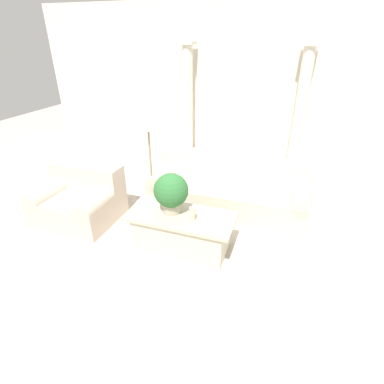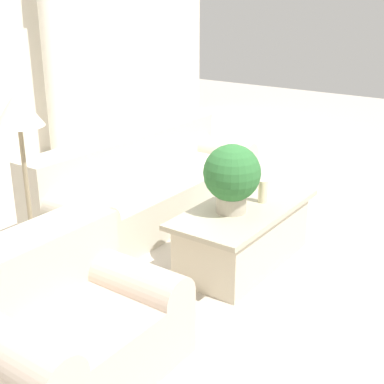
{
  "view_description": "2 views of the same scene",
  "coord_description": "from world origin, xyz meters",
  "views": [
    {
      "loc": [
        1.27,
        -3.47,
        2.53
      ],
      "look_at": [
        0.05,
        0.02,
        0.58
      ],
      "focal_mm": 28.0,
      "sensor_mm": 36.0,
      "label": 1
    },
    {
      "loc": [
        -3.34,
        -2.4,
        2.08
      ],
      "look_at": [
        -0.05,
        -0.06,
        0.57
      ],
      "focal_mm": 50.0,
      "sensor_mm": 36.0,
      "label": 2
    }
  ],
  "objects": [
    {
      "name": "floor_lamp",
      "position": [
        -0.98,
        0.81,
        1.2
      ],
      "size": [
        0.36,
        0.36,
        1.43
      ],
      "color": "gray",
      "rests_on": "ground_plane"
    },
    {
      "name": "column_right",
      "position": [
        1.31,
        3.13,
        1.23
      ],
      "size": [
        0.33,
        0.33,
        2.41
      ],
      "color": "silver",
      "rests_on": "ground_plane"
    },
    {
      "name": "coffee_table",
      "position": [
        0.08,
        -0.47,
        0.25
      ],
      "size": [
        1.35,
        0.64,
        0.5
      ],
      "color": "beige",
      "rests_on": "ground_plane"
    },
    {
      "name": "pillar_candle",
      "position": [
        0.25,
        -0.54,
        0.59
      ],
      "size": [
        0.07,
        0.07,
        0.18
      ],
      "color": "beige",
      "rests_on": "coffee_table"
    },
    {
      "name": "potted_plant",
      "position": [
        -0.07,
        -0.44,
        0.79
      ],
      "size": [
        0.44,
        0.44,
        0.53
      ],
      "color": "#B2A893",
      "rests_on": "coffee_table"
    },
    {
      "name": "loveseat",
      "position": [
        -1.65,
        -0.28,
        0.33
      ],
      "size": [
        1.14,
        0.95,
        0.79
      ],
      "color": "beige",
      "rests_on": "ground_plane"
    },
    {
      "name": "ground_plane",
      "position": [
        0.0,
        0.0,
        0.0
      ],
      "size": [
        16.0,
        16.0,
        0.0
      ],
      "primitive_type": "plane",
      "color": "#BCB2A3"
    },
    {
      "name": "sofa_long",
      "position": [
        0.41,
        0.81,
        0.31
      ],
      "size": [
        2.48,
        0.95,
        0.79
      ],
      "color": "beige",
      "rests_on": "ground_plane"
    }
  ]
}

